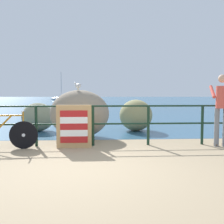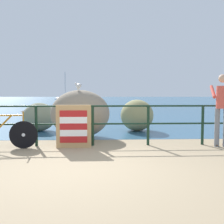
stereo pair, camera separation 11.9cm
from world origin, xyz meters
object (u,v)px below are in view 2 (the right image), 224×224
Objects in this scene: breakwater_boulder_right at (137,115)px; breakwater_boulder_main at (80,114)px; folded_deckchair_stack at (74,126)px; seagull at (78,85)px; bicycle at (1,133)px; person_at_railing at (222,107)px; breakwater_boulder_left at (39,117)px; sailboat at (67,98)px.

breakwater_boulder_main is at bearing -145.30° from breakwater_boulder_right.
seagull is (-0.00, 1.47, 1.03)m from folded_deckchair_stack.
folded_deckchair_stack is at bearing -123.99° from breakwater_boulder_right.
bicycle is at bearing -136.57° from breakwater_boulder_main.
breakwater_boulder_main is 2.31m from breakwater_boulder_right.
person_at_railing reaches higher than seagull.
folded_deckchair_stack is (1.70, 0.10, 0.13)m from bicycle.
seagull reaches higher than breakwater_boulder_right.
breakwater_boulder_main is at bearing 88.47° from folded_deckchair_stack.
breakwater_boulder_left reaches higher than bicycle.
seagull is at bearing 112.09° from sailboat.
breakwater_boulder_main is 5.78× the size of seagull.
sailboat reaches higher than folded_deckchair_stack.
breakwater_boulder_right is 4.19× the size of seagull.
person_at_railing is at bearing -5.58° from bicycle.
seagull reaches higher than bicycle.
breakwater_boulder_left is 0.88× the size of breakwater_boulder_right.
bicycle is 5.37m from person_at_railing.
person_at_railing is at bearing -59.61° from breakwater_boulder_right.
sailboat reaches higher than breakwater_boulder_main.
breakwater_boulder_right is (3.64, 2.96, 0.16)m from bicycle.
breakwater_boulder_main is 2.09m from breakwater_boulder_left.
breakwater_boulder_left is (-1.53, 1.40, -0.21)m from breakwater_boulder_main.
bicycle is 39.63m from sailboat.
person_at_railing is 3.38m from breakwater_boulder_right.
folded_deckchair_stack is 39.71m from sailboat.
person_at_railing is 40.37m from sailboat.
breakwater_boulder_right reaches higher than breakwater_boulder_left.
person_at_railing is at bearing 116.92° from sailboat.
breakwater_boulder_main is (-3.59, 1.58, -0.29)m from person_at_railing.
folded_deckchair_stack is 3.31m from breakwater_boulder_left.
breakwater_boulder_main is at bearing -64.55° from seagull.
breakwater_boulder_left is (0.21, 3.06, 0.10)m from bicycle.
seagull is 38.27m from sailboat.
folded_deckchair_stack is at bearing 103.04° from person_at_railing.
person_at_railing reaches higher than breakwater_boulder_left.
sailboat is (-3.39, 39.48, 0.03)m from bicycle.
breakwater_boulder_left is at bearing 178.43° from breakwater_boulder_right.
breakwater_boulder_left is 2.36m from seagull.
breakwater_boulder_main reaches higher than breakwater_boulder_right.
person_at_railing is 1.59× the size of breakwater_boulder_left.
breakwater_boulder_right is 0.26× the size of sailboat.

